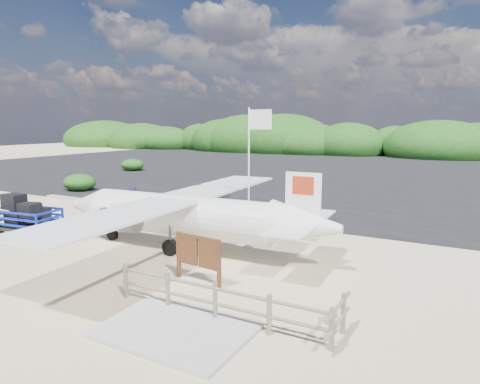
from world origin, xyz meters
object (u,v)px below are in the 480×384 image
object	(u,v)px
flagpole	(249,247)
baggage_cart	(28,237)
crew_b	(213,203)
aircraft_large	(449,183)
crew_a	(134,206)
signboard	(198,282)

from	to	relation	value
flagpole	baggage_cart	bearing A→B (deg)	-159.92
baggage_cart	crew_b	xyz separation A→B (m)	(4.87, 7.44, 0.75)
baggage_cart	aircraft_large	xyz separation A→B (m)	(15.07, 27.84, 0.00)
baggage_cart	aircraft_large	world-z (taller)	aircraft_large
crew_a	crew_b	size ratio (longest dim) A/B	1.29
aircraft_large	flagpole	bearing A→B (deg)	72.90
flagpole	aircraft_large	xyz separation A→B (m)	(5.91, 24.49, 0.00)
flagpole	aircraft_large	bearing A→B (deg)	76.42
crew_a	baggage_cart	bearing A→B (deg)	72.95
crew_a	crew_b	world-z (taller)	crew_a
crew_a	crew_b	distance (m)	4.23
baggage_cart	crew_b	bearing A→B (deg)	49.65
baggage_cart	signboard	distance (m)	9.62
signboard	baggage_cart	bearing A→B (deg)	-178.48
flagpole	signboard	bearing A→B (deg)	-84.16
baggage_cart	flagpole	bearing A→B (deg)	12.94
crew_a	aircraft_large	xyz separation A→B (m)	(12.43, 23.99, -0.97)
flagpole	crew_b	xyz separation A→B (m)	(-4.29, 4.09, 0.75)
signboard	flagpole	bearing A→B (deg)	102.29
signboard	aircraft_large	bearing A→B (deg)	85.61
flagpole	aircraft_large	size ratio (longest dim) A/B	0.39
baggage_cart	flagpole	xyz separation A→B (m)	(9.16, 3.35, 0.00)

